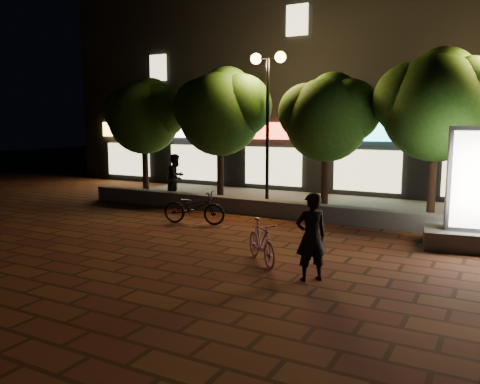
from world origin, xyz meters
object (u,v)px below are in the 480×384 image
Objects in this scene: rider at (311,237)px; tree_mid at (329,114)px; street_lamp_left at (268,90)px; scooter_pink at (261,242)px; scooter_parked at (194,207)px; pedestrian at (176,177)px; tree_far_left at (146,114)px; tree_right at (439,101)px; tree_left at (222,109)px.

tree_mid is at bearing -116.23° from rider.
scooter_pink is at bearing -65.67° from street_lamp_left.
scooter_parked is at bearing 97.05° from scooter_pink.
scooter_pink is 0.92× the size of rider.
pedestrian is at bearing -81.65° from rider.
tree_far_left is at bearing 38.68° from scooter_parked.
tree_right reaches higher than scooter_pink.
street_lamp_left is at bearing -2.76° from tree_far_left.
scooter_parked is at bearing -76.21° from rider.
tree_left is at bearing -70.81° from pedestrian.
tree_mid is 2.67× the size of rider.
scooter_pink is at bearing -132.00° from pedestrian.
street_lamp_left reaches higher than tree_right.
pedestrian is (-2.85, 3.04, 0.44)m from scooter_parked.
tree_far_left is 10.81m from tree_right.
street_lamp_left is 7.50m from scooter_pink.
tree_left is at bearing 172.30° from street_lamp_left.
tree_right is at bearing -143.34° from rider.
street_lamp_left is 4.77m from pedestrian.
rider is (4.03, -6.58, -3.18)m from street_lamp_left.
tree_mid is 7.51m from rider.
scooter_parked is at bearing -102.86° from street_lamp_left.
rider is 5.79m from scooter_parked.
tree_mid reaches higher than pedestrian.
tree_left is at bearing 0.00° from tree_far_left.
tree_mid is at bearing -51.44° from scooter_parked.
scooter_parked is at bearing -136.92° from pedestrian.
tree_right reaches higher than tree_left.
tree_far_left is 2.71× the size of pedestrian.
tree_left reaches higher than scooter_parked.
tree_mid is 2.40× the size of scooter_parked.
tree_right is 7.48m from rider.
tree_right is at bearing 21.52° from scooter_pink.
tree_mid is 6.88m from scooter_pink.
street_lamp_left is at bearing -100.87° from rider.
rider is (5.97, -6.84, -2.60)m from tree_left.
scooter_parked is at bearing -71.99° from tree_left.
scooter_pink is (8.17, -6.28, -2.82)m from tree_far_left.
tree_right is 7.48m from scooter_pink.
street_lamp_left is 2.76× the size of scooter_parked.
scooter_parked is at bearing -127.87° from tree_mid.
pedestrian reaches higher than scooter_pink.
scooter_pink is at bearing -112.80° from tree_right.
tree_left reaches higher than pedestrian.
tree_far_left is 0.89× the size of street_lamp_left.
rider is at bearing -69.00° from scooter_pink.
scooter_pink is at bearing -37.54° from tree_far_left.
tree_left is at bearing -180.00° from tree_right.
tree_mid is 0.87× the size of street_lamp_left.
pedestrian is (-6.33, 5.69, 0.47)m from scooter_pink.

